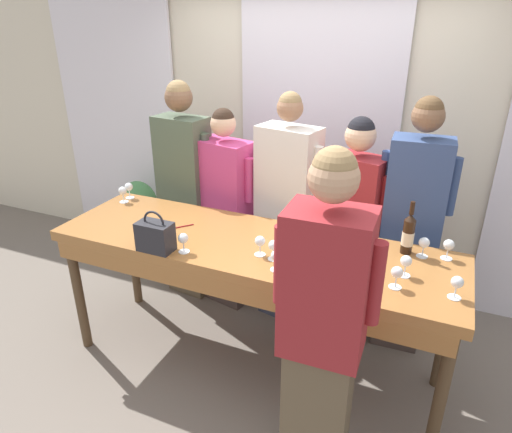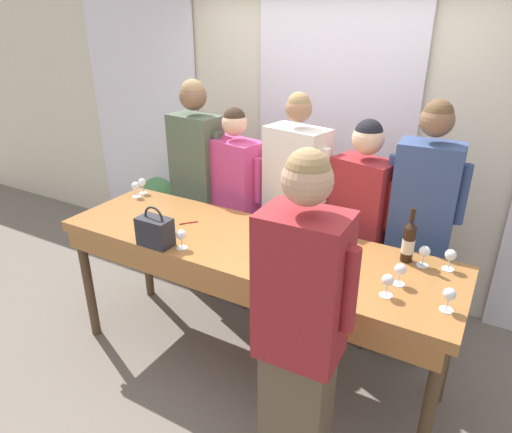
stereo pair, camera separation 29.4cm
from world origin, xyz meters
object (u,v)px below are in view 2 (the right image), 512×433
wine_glass_center_right (268,257)px  guest_cream_sweater (294,214)px  tasting_bar (248,256)px  wine_glass_back_mid (449,295)px  guest_striped_shirt (358,234)px  guest_olive_jacket (198,188)px  wine_glass_back_right (142,183)px  wine_bottle (409,242)px  wine_glass_front_mid (181,236)px  wine_glass_back_left (136,187)px  wine_glass_center_left (268,247)px  guest_navy_coat (418,237)px  wine_glass_near_host (388,281)px  host_pouring (299,340)px  wine_glass_front_right (256,242)px  potted_plant (159,212)px  guest_pink_top (236,210)px  wine_glass_center_mid (450,256)px  wine_glass_front_left (424,252)px  wine_glass_by_bottle (400,270)px

wine_glass_center_right → guest_cream_sweater: 0.98m
tasting_bar → wine_glass_back_mid: (1.22, -0.13, 0.18)m
guest_striped_shirt → guest_olive_jacket: bearing=-180.0°
tasting_bar → wine_glass_back_right: bearing=164.5°
wine_bottle → wine_glass_front_mid: size_ratio=2.67×
wine_glass_back_left → wine_glass_back_mid: (2.41, -0.37, 0.00)m
wine_glass_center_left → wine_glass_back_mid: same height
guest_olive_jacket → guest_navy_coat: guest_navy_coat is taller
wine_glass_back_right → guest_cream_sweater: guest_cream_sweater is taller
tasting_bar → wine_glass_near_host: size_ratio=20.83×
guest_striped_shirt → wine_glass_center_right: bearing=-104.2°
wine_glass_center_right → wine_glass_back_mid: size_ratio=1.00×
wine_glass_near_host → host_pouring: size_ratio=0.07×
tasting_bar → wine_glass_center_right: bearing=-41.0°
wine_glass_back_mid → wine_glass_back_right: size_ratio=1.00×
wine_glass_near_host → tasting_bar: bearing=170.8°
wine_glass_back_left → wine_glass_front_right: bearing=-15.2°
wine_glass_back_mid → guest_cream_sweater: 1.48m
wine_glass_center_left → wine_glass_back_mid: size_ratio=1.00×
potted_plant → wine_glass_front_mid: bearing=-43.4°
guest_olive_jacket → guest_pink_top: size_ratio=1.11×
host_pouring → wine_glass_near_host: bearing=63.7°
wine_bottle → wine_glass_front_mid: (-1.26, -0.54, -0.04)m
wine_glass_near_host → guest_navy_coat: guest_navy_coat is taller
wine_glass_back_right → guest_cream_sweater: size_ratio=0.07×
wine_glass_center_left → wine_glass_center_mid: size_ratio=1.00×
wine_bottle → potted_plant: (-2.64, 0.77, -0.68)m
potted_plant → guest_navy_coat: bearing=-7.5°
wine_glass_front_mid → guest_cream_sweater: size_ratio=0.07×
wine_glass_front_right → potted_plant: 2.25m
wine_glass_near_host → wine_glass_center_mid: bearing=61.8°
guest_striped_shirt → host_pouring: 1.38m
wine_glass_front_left → guest_striped_shirt: bearing=140.2°
wine_glass_by_bottle → wine_glass_back_right: bearing=171.0°
wine_glass_back_mid → potted_plant: 3.22m
wine_glass_near_host → guest_pink_top: 1.70m
wine_glass_front_left → guest_pink_top: size_ratio=0.07×
wine_glass_center_right → guest_olive_jacket: (-1.19, 0.93, -0.11)m
wine_glass_by_bottle → guest_cream_sweater: guest_cream_sweater is taller
tasting_bar → guest_pink_top: guest_pink_top is taller
wine_glass_front_left → potted_plant: bearing=164.1°
wine_glass_back_left → wine_glass_near_host: 2.15m
wine_bottle → wine_glass_back_mid: wine_bottle is taller
wine_glass_back_mid → host_pouring: bearing=-135.6°
wine_glass_by_bottle → wine_glass_center_mid: bearing=55.3°
wine_glass_center_left → guest_pink_top: size_ratio=0.07×
wine_glass_center_mid → wine_glass_back_left: 2.35m
wine_glass_near_host → host_pouring: 0.59m
wine_glass_front_right → wine_glass_back_mid: (1.10, -0.02, 0.00)m
host_pouring → potted_plant: (-2.38, 1.71, -0.53)m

